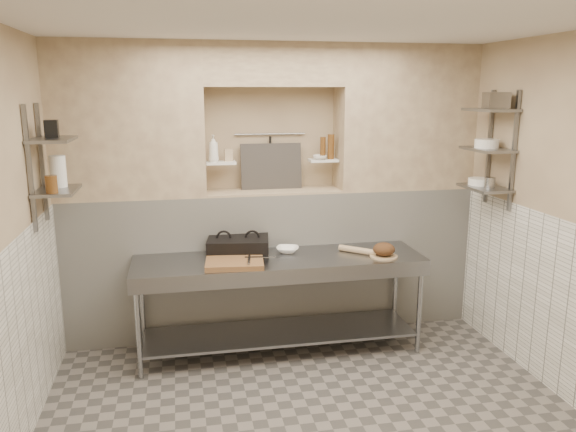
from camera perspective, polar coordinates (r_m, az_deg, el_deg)
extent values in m
cube|color=slate|center=(4.40, 2.70, -20.77)|extent=(4.00, 3.90, 0.10)
cube|color=silver|center=(3.70, 3.20, 20.09)|extent=(4.00, 3.90, 0.10)
cube|color=tan|center=(5.71, -1.94, 2.87)|extent=(4.00, 0.10, 2.80)
cube|color=tan|center=(2.04, 17.24, -16.31)|extent=(4.00, 0.10, 2.80)
cube|color=white|center=(5.64, -1.48, -4.59)|extent=(4.00, 0.40, 1.40)
cube|color=tan|center=(5.47, -1.52, 2.54)|extent=(1.30, 0.40, 0.02)
cube|color=tan|center=(5.33, -15.94, 9.27)|extent=(1.35, 0.40, 1.40)
cube|color=tan|center=(5.76, 11.73, 9.71)|extent=(1.35, 0.40, 1.40)
cube|color=tan|center=(5.39, -1.60, 15.10)|extent=(1.30, 0.40, 0.40)
cube|color=white|center=(4.08, -26.26, -12.91)|extent=(0.02, 3.90, 1.40)
cube|color=white|center=(4.88, 26.43, -8.75)|extent=(0.02, 3.90, 1.40)
cube|color=white|center=(5.36, -6.84, 5.39)|extent=(0.28, 0.16, 0.02)
cube|color=white|center=(5.53, 3.60, 5.67)|extent=(0.28, 0.16, 0.02)
cylinder|color=gray|center=(5.57, -1.85, 8.32)|extent=(0.70, 0.02, 0.02)
cylinder|color=black|center=(5.56, -1.81, 6.56)|extent=(0.02, 0.02, 0.30)
cube|color=#383330|center=(5.53, -1.71, 5.06)|extent=(0.60, 0.08, 0.45)
cube|color=slate|center=(4.96, -23.71, 4.99)|extent=(0.03, 0.03, 0.95)
cube|color=slate|center=(4.57, -24.75, 4.33)|extent=(0.03, 0.03, 0.95)
cube|color=slate|center=(4.76, -22.41, 2.39)|extent=(0.30, 0.50, 0.02)
cube|color=slate|center=(4.72, -22.82, 7.18)|extent=(0.30, 0.50, 0.03)
cube|color=slate|center=(5.62, 19.76, 6.61)|extent=(0.03, 0.03, 1.05)
cube|color=slate|center=(5.29, 21.97, 6.10)|extent=(0.03, 0.03, 1.05)
cube|color=slate|center=(5.43, 19.33, 2.72)|extent=(0.30, 0.50, 0.02)
cube|color=slate|center=(5.39, 19.60, 6.39)|extent=(0.30, 0.50, 0.02)
cube|color=slate|center=(5.36, 19.88, 10.10)|extent=(0.30, 0.50, 0.03)
cube|color=gray|center=(5.06, -0.88, -4.48)|extent=(2.60, 0.70, 0.04)
cube|color=gray|center=(5.31, -0.85, -11.72)|extent=(2.45, 0.60, 0.03)
cube|color=gray|center=(4.77, -0.16, -6.31)|extent=(2.60, 0.02, 0.12)
cylinder|color=gray|center=(4.88, -14.97, -11.20)|extent=(0.04, 0.04, 0.86)
cylinder|color=gray|center=(5.42, -14.60, -8.75)|extent=(0.04, 0.04, 0.86)
cylinder|color=gray|center=(5.30, 13.19, -9.15)|extent=(0.04, 0.04, 0.86)
cylinder|color=gray|center=(5.80, 10.84, -7.12)|extent=(0.04, 0.04, 0.86)
cube|color=black|center=(5.19, -5.07, -3.28)|extent=(0.61, 0.48, 0.10)
cube|color=black|center=(5.17, -5.08, -2.47)|extent=(0.61, 0.48, 0.05)
cube|color=brown|center=(4.84, -5.45, -4.80)|extent=(0.53, 0.39, 0.04)
cube|color=gray|center=(4.91, -2.85, -4.19)|extent=(0.27, 0.07, 0.01)
cylinder|color=gray|center=(4.81, -3.98, -4.47)|extent=(0.06, 0.23, 0.02)
imported|color=white|center=(5.21, -0.05, -3.43)|extent=(0.26, 0.26, 0.05)
cylinder|color=tan|center=(5.22, 7.13, -3.47)|extent=(0.32, 0.29, 0.06)
cylinder|color=tan|center=(5.14, 9.69, -4.06)|extent=(0.25, 0.25, 0.01)
ellipsoid|color=#4C2D19|center=(5.12, 9.72, -3.34)|extent=(0.20, 0.20, 0.12)
imported|color=white|center=(5.32, -7.60, 6.81)|extent=(0.11, 0.11, 0.25)
cube|color=tan|center=(5.38, -6.06, 6.17)|extent=(0.08, 0.08, 0.11)
imported|color=white|center=(5.49, 3.25, 5.98)|extent=(0.17, 0.17, 0.04)
cylinder|color=#563314|center=(5.52, 4.38, 7.04)|extent=(0.07, 0.07, 0.24)
cylinder|color=#563314|center=(5.52, 3.56, 6.91)|extent=(0.05, 0.05, 0.21)
cylinder|color=white|center=(5.56, 4.37, 6.48)|extent=(0.07, 0.07, 0.13)
cylinder|color=white|center=(4.84, -22.32, 4.21)|extent=(0.13, 0.13, 0.25)
cylinder|color=#563314|center=(4.58, -22.91, 2.98)|extent=(0.09, 0.09, 0.13)
cube|color=black|center=(4.71, -22.89, 8.15)|extent=(0.10, 0.10, 0.14)
cylinder|color=white|center=(5.50, 18.88, 3.33)|extent=(0.21, 0.21, 0.06)
cylinder|color=gray|center=(5.35, 19.81, 3.21)|extent=(0.10, 0.10, 0.10)
cylinder|color=white|center=(5.40, 19.53, 6.96)|extent=(0.21, 0.21, 0.08)
cube|color=gray|center=(5.29, 20.39, 10.94)|extent=(0.23, 0.26, 0.14)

